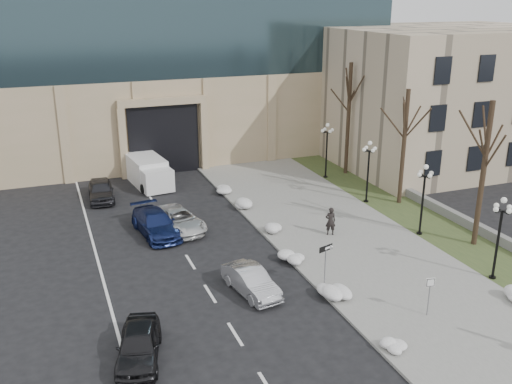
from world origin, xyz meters
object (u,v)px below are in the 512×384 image
(lamppost_d, at_px, (327,143))
(box_truck, at_px, (147,171))
(car_c, at_px, (156,223))
(lamppost_b, at_px, (424,190))
(car_a, at_px, (139,345))
(pedestrian, at_px, (330,221))
(lamppost_c, at_px, (369,163))
(car_e, at_px, (101,190))
(lamppost_a, at_px, (500,227))
(car_d, at_px, (177,220))
(keep_sign, at_px, (430,289))
(car_b, at_px, (251,281))
(one_way_sign, at_px, (328,253))

(lamppost_d, bearing_deg, box_truck, 163.94)
(lamppost_d, bearing_deg, car_c, -156.79)
(car_c, relative_size, lamppost_b, 1.11)
(car_a, bearing_deg, lamppost_d, 60.91)
(box_truck, relative_size, lamppost_b, 1.50)
(lamppost_b, bearing_deg, car_c, 158.49)
(pedestrian, distance_m, lamppost_d, 12.50)
(lamppost_c, bearing_deg, car_e, 156.99)
(lamppost_a, height_order, lamppost_b, same)
(car_d, height_order, lamppost_b, lamppost_b)
(box_truck, relative_size, keep_sign, 3.39)
(pedestrian, bearing_deg, car_e, -29.24)
(car_b, xyz_separation_m, car_e, (-5.55, 17.46, 0.09))
(car_e, bearing_deg, lamppost_b, -34.27)
(lamppost_a, bearing_deg, keep_sign, -161.42)
(car_a, height_order, car_e, car_e)
(car_a, bearing_deg, car_c, 90.38)
(car_e, xyz_separation_m, one_way_sign, (9.39, -18.52, 1.34))
(keep_sign, bearing_deg, car_c, 137.23)
(lamppost_b, distance_m, lamppost_c, 6.50)
(car_c, distance_m, lamppost_a, 20.42)
(car_b, relative_size, pedestrian, 2.24)
(car_b, distance_m, one_way_sign, 4.24)
(one_way_sign, relative_size, lamppost_a, 0.54)
(one_way_sign, bearing_deg, lamppost_b, 7.68)
(car_e, height_order, lamppost_d, lamppost_d)
(car_d, xyz_separation_m, pedestrian, (8.87, -4.55, 0.34))
(car_a, relative_size, lamppost_b, 0.90)
(car_c, xyz_separation_m, car_e, (-2.53, 8.06, 0.00))
(car_a, distance_m, car_b, 7.40)
(lamppost_b, bearing_deg, one_way_sign, -154.66)
(car_b, relative_size, car_d, 0.81)
(car_b, relative_size, keep_sign, 1.97)
(car_a, height_order, keep_sign, keep_sign)
(lamppost_a, bearing_deg, car_d, 137.80)
(one_way_sign, xyz_separation_m, lamppost_a, (8.94, -2.27, 0.96))
(car_e, distance_m, lamppost_d, 18.52)
(car_a, bearing_deg, lamppost_b, 34.60)
(car_b, distance_m, pedestrian, 8.94)
(box_truck, xyz_separation_m, lamppost_b, (14.31, -17.12, 2.01))
(lamppost_a, bearing_deg, car_b, 165.43)
(keep_sign, height_order, lamppost_c, lamppost_c)
(car_c, relative_size, lamppost_a, 1.11)
(car_c, height_order, keep_sign, keep_sign)
(lamppost_c, xyz_separation_m, lamppost_d, (0.00, 6.50, 0.00))
(car_a, relative_size, lamppost_c, 0.90)
(car_d, distance_m, box_truck, 10.64)
(car_b, distance_m, keep_sign, 8.84)
(lamppost_a, xyz_separation_m, lamppost_c, (0.00, 13.00, 0.00))
(car_b, distance_m, lamppost_b, 13.39)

